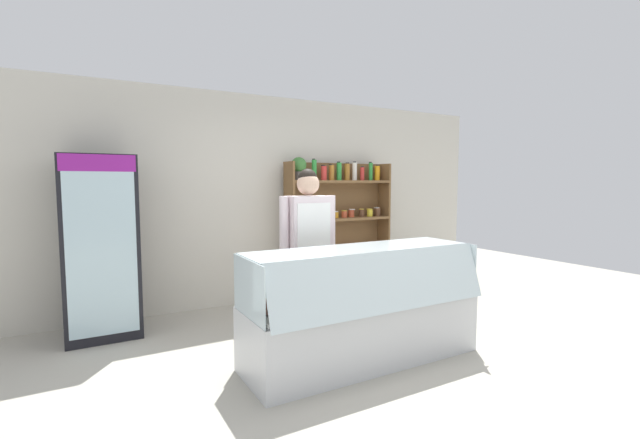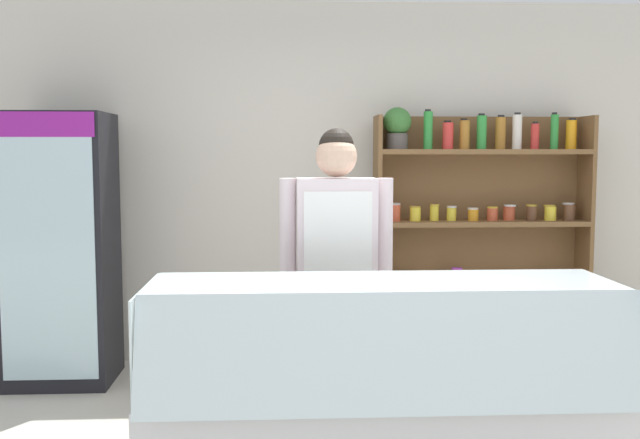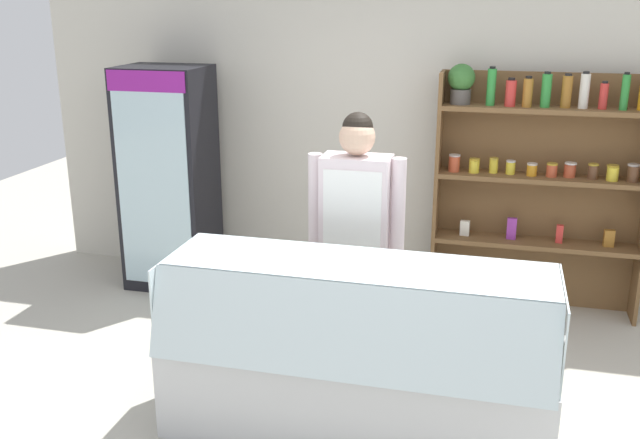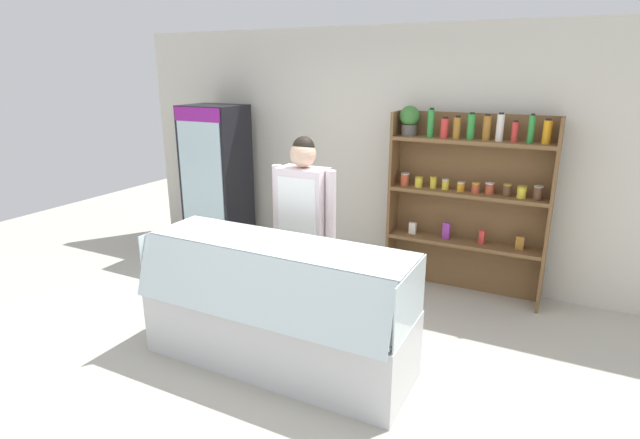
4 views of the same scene
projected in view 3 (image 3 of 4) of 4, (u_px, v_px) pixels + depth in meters
ground_plane at (386, 426)px, 4.13m from camera, size 12.00×12.00×0.00m
back_wall at (435, 130)px, 5.77m from camera, size 6.80×0.10×2.70m
drinks_fridge at (169, 179)px, 5.94m from camera, size 0.69×0.58×1.85m
shelving_unit at (535, 176)px, 5.42m from camera, size 1.57×0.29×1.91m
deli_display_case at (354, 382)px, 4.00m from camera, size 2.13×0.76×1.01m
shop_clerk at (356, 222)px, 4.49m from camera, size 0.62×0.25×1.71m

